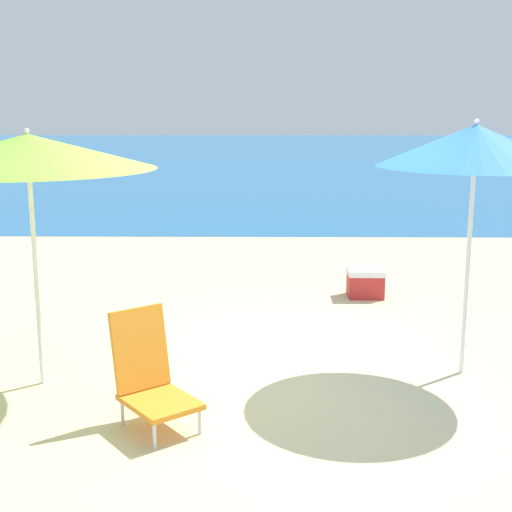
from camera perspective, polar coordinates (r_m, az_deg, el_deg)
ground_plane at (r=5.77m, az=2.92°, el=-9.84°), size 60.00×60.00×0.00m
sea_water at (r=31.67m, az=1.15°, el=8.13°), size 60.00×40.00×0.01m
beach_umbrella_lime at (r=5.54m, az=-17.79°, el=7.94°), size 1.89×1.89×1.98m
beach_umbrella_blue at (r=5.76m, az=17.14°, el=8.42°), size 1.51×1.51×2.04m
beach_chair_orange at (r=4.95m, az=-8.50°, el=-9.37°), size 0.68×0.71×0.79m
cooler_box at (r=8.20m, az=8.74°, el=-2.12°), size 0.41×0.35×0.33m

